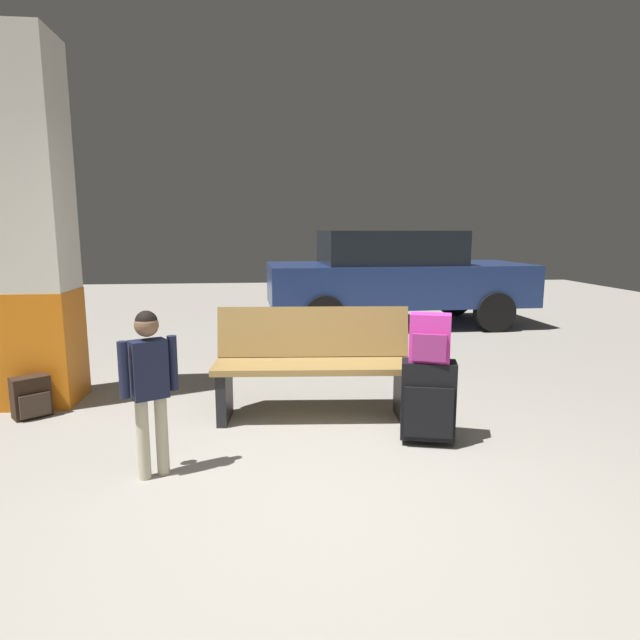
{
  "coord_description": "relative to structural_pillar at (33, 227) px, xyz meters",
  "views": [
    {
      "loc": [
        -0.28,
        -2.62,
        1.52
      ],
      "look_at": [
        0.13,
        1.3,
        0.85
      ],
      "focal_mm": 29.88,
      "sensor_mm": 36.0,
      "label": 1
    }
  ],
  "objects": [
    {
      "name": "bench",
      "position": [
        2.34,
        -0.62,
        -1.1
      ],
      "size": [
        1.64,
        0.65,
        0.89
      ],
      "color": "#9E7A42",
      "rests_on": "ground_plane"
    },
    {
      "name": "child",
      "position": [
        1.24,
        -1.61,
        -0.9
      ],
      "size": [
        0.32,
        0.21,
        1.05
      ],
      "color": "beige",
      "rests_on": "ground_plane"
    },
    {
      "name": "suitcase",
      "position": [
        3.1,
        -1.28,
        -1.22
      ],
      "size": [
        0.42,
        0.31,
        0.6
      ],
      "color": "black",
      "rests_on": "ground_plane"
    },
    {
      "name": "parked_car_near",
      "position": [
        4.03,
        3.55,
        -0.73
      ],
      "size": [
        4.16,
        1.91,
        1.51
      ],
      "color": "navy",
      "rests_on": "ground_plane"
    },
    {
      "name": "backpack_dark_floor",
      "position": [
        0.03,
        -0.41,
        -1.37
      ],
      "size": [
        0.32,
        0.31,
        0.34
      ],
      "color": "black",
      "rests_on": "ground_plane"
    },
    {
      "name": "structural_pillar",
      "position": [
        0.0,
        0.0,
        0.0
      ],
      "size": [
        0.57,
        0.57,
        3.1
      ],
      "color": "orange",
      "rests_on": "ground_plane"
    },
    {
      "name": "ground_plane",
      "position": [
        2.23,
        1.8,
        -1.59
      ],
      "size": [
        18.0,
        18.0,
        0.1
      ],
      "primitive_type": "cube",
      "color": "gray"
    },
    {
      "name": "backpack_bright",
      "position": [
        3.09,
        -1.28,
        -0.77
      ],
      "size": [
        0.32,
        0.26,
        0.34
      ],
      "color": "#D833A5",
      "rests_on": "suitcase"
    }
  ]
}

